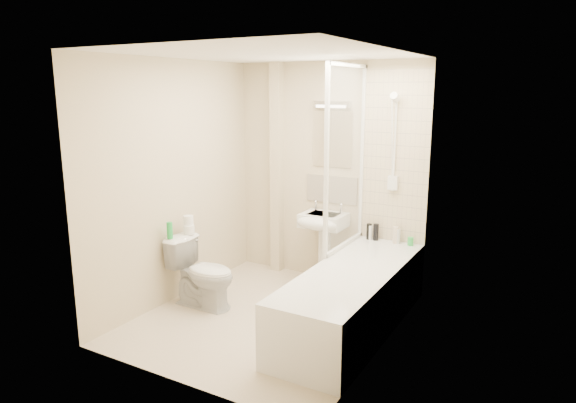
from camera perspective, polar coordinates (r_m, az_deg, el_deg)
The scene contains 25 objects.
floor at distance 4.96m, azimuth -2.06°, elevation -12.81°, with size 2.50×2.50×0.00m, color beige.
wall_back at distance 5.66m, azimuth 4.49°, elevation 3.11°, with size 2.20×0.02×2.40m, color beige.
wall_left at distance 5.23m, azimuth -12.50°, elevation 2.08°, with size 0.02×2.50×2.40m, color beige.
wall_right at distance 4.12m, azimuth 10.97°, elevation -0.59°, with size 0.02×2.50×2.40m, color beige.
ceiling at distance 4.49m, azimuth -2.31°, elevation 16.09°, with size 2.20×2.50×0.02m, color white.
tile_back at distance 5.35m, azimuth 11.79°, elevation 4.78°, with size 0.70×0.01×1.75m, color beige.
tile_right at distance 4.27m, azimuth 11.81°, elevation 2.90°, with size 0.01×2.10×1.75m, color beige.
pipe_boxing at distance 5.89m, azimuth -1.24°, elevation 3.52°, with size 0.12×0.12×2.40m, color beige.
splashback at distance 5.66m, azimuth 4.87°, elevation 1.36°, with size 0.60×0.01×0.30m, color beige.
mirror at distance 5.58m, azimuth 4.97°, elevation 6.91°, with size 0.46×0.01×0.60m, color white.
strip_light at distance 5.54m, azimuth 4.94°, elevation 10.70°, with size 0.42×0.07×0.07m, color silver.
bathtub at distance 4.69m, azimuth 7.19°, elevation -10.54°, with size 0.70×2.10×0.55m.
shower_screen at distance 5.05m, azimuth 6.47°, elevation 4.82°, with size 0.04×0.92×1.80m.
shower_fixture at distance 5.29m, azimuth 11.68°, elevation 6.02°, with size 0.10×0.16×0.99m.
pedestal_sink at distance 5.55m, azimuth 3.82°, elevation -3.03°, with size 0.47×0.45×0.91m.
bottle_black_a at distance 5.50m, azimuth 9.00°, elevation -3.31°, with size 0.05×0.05×0.17m, color black.
bottle_white_a at distance 5.50m, azimuth 9.09°, elevation -3.40°, with size 0.05×0.05×0.15m, color white.
bottle_black_b at distance 5.48m, azimuth 9.74°, elevation -3.37°, with size 0.06×0.06×0.18m, color black.
bottle_cream at distance 5.41m, azimuth 11.88°, elevation -3.67°, with size 0.06×0.06×0.17m, color beige.
bottle_white_b at distance 5.41m, azimuth 12.13°, elevation -3.80°, with size 0.05×0.05×0.16m, color silver.
bottle_green at distance 5.38m, azimuth 13.45°, elevation -4.33°, with size 0.06×0.06×0.08m, color green.
toilet at distance 5.15m, azimuth -9.44°, elevation -7.81°, with size 0.68×0.39×0.69m, color white.
toilet_roll_lower at distance 5.24m, azimuth -10.95°, elevation -3.08°, with size 0.11×0.11×0.09m, color white.
toilet_roll_upper at distance 5.23m, azimuth -11.01°, elevation -2.06°, with size 0.10×0.10×0.09m, color white.
green_bottle at distance 5.10m, azimuth -13.01°, elevation -3.15°, with size 0.06×0.06×0.16m, color green.
Camera 1 is at (2.36, -3.81, 2.11)m, focal length 32.00 mm.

